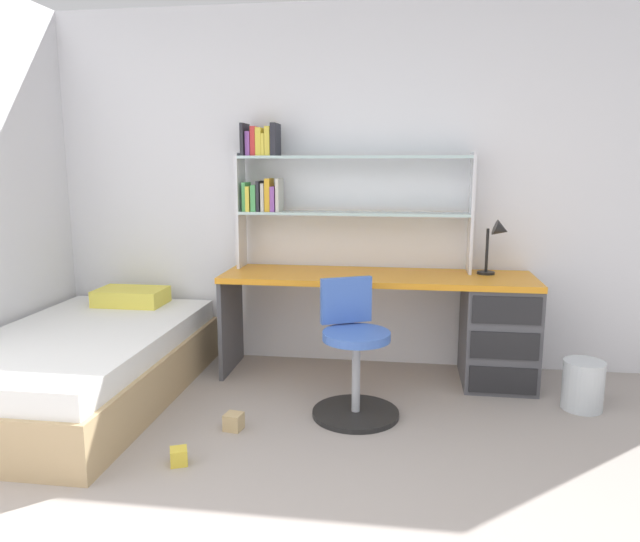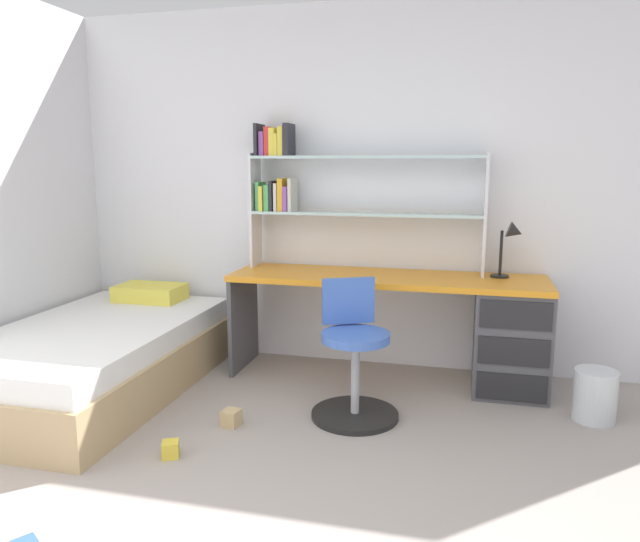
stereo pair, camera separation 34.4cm
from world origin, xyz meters
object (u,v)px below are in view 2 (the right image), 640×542
at_px(swivel_chair, 354,363).
at_px(bed_platform, 96,357).
at_px(desk_lamp, 511,241).
at_px(waste_bin, 595,395).
at_px(toy_block_yellow_1, 171,449).
at_px(toy_block_natural_0, 231,418).
at_px(bookshelf_hutch, 327,184).
at_px(desk, 472,325).

xyz_separation_m(swivel_chair, bed_platform, (-1.74, -0.01, -0.10)).
xyz_separation_m(desk_lamp, bed_platform, (-2.64, -0.77, -0.76)).
relative_size(swivel_chair, waste_bin, 2.66).
bearing_deg(toy_block_yellow_1, toy_block_natural_0, 69.16).
xyz_separation_m(bed_platform, toy_block_natural_0, (1.08, -0.31, -0.18)).
bearing_deg(bookshelf_hutch, swivel_chair, -66.45).
bearing_deg(bookshelf_hutch, toy_block_natural_0, -103.93).
height_order(desk, swivel_chair, swivel_chair).
xyz_separation_m(swivel_chair, waste_bin, (1.38, 0.28, -0.17)).
distance_m(desk_lamp, toy_block_yellow_1, 2.47).
xyz_separation_m(desk, toy_block_natural_0, (-1.33, -0.98, -0.38)).
bearing_deg(bed_platform, bookshelf_hutch, 31.97).
xyz_separation_m(waste_bin, toy_block_natural_0, (-2.04, -0.59, -0.10)).
height_order(bed_platform, toy_block_yellow_1, bed_platform).
height_order(bookshelf_hutch, desk_lamp, bookshelf_hutch).
bearing_deg(toy_block_natural_0, desk_lamp, 34.50).
relative_size(desk, desk_lamp, 5.58).
bearing_deg(waste_bin, desk_lamp, 135.24).
bearing_deg(desk, toy_block_natural_0, -143.51).
xyz_separation_m(bookshelf_hutch, desk_lamp, (1.27, -0.09, -0.36)).
relative_size(bookshelf_hutch, toy_block_yellow_1, 19.77).
relative_size(toy_block_natural_0, toy_block_yellow_1, 1.13).
bearing_deg(bed_platform, toy_block_natural_0, -15.72).
bearing_deg(bed_platform, swivel_chair, 0.37).
distance_m(bookshelf_hutch, toy_block_yellow_1, 2.10).
height_order(desk_lamp, swivel_chair, desk_lamp).
xyz_separation_m(bed_platform, waste_bin, (3.13, 0.29, -0.07)).
xyz_separation_m(desk_lamp, toy_block_natural_0, (-1.56, -1.07, -0.94)).
xyz_separation_m(desk_lamp, toy_block_yellow_1, (-1.72, -1.49, -0.95)).
bearing_deg(swivel_chair, toy_block_yellow_1, -137.90).
distance_m(waste_bin, toy_block_yellow_1, 2.43).
height_order(desk, waste_bin, desk).
bearing_deg(swivel_chair, bed_platform, -179.63).
bearing_deg(desk_lamp, desk, -159.05).
xyz_separation_m(desk, toy_block_yellow_1, (-1.49, -1.41, -0.38)).
height_order(swivel_chair, waste_bin, swivel_chair).
bearing_deg(desk, bookshelf_hutch, 170.30).
height_order(bed_platform, waste_bin, bed_platform).
relative_size(desk_lamp, toy_block_yellow_1, 4.55).
bearing_deg(waste_bin, toy_block_yellow_1, -155.28).
xyz_separation_m(desk, bed_platform, (-2.41, -0.68, -0.20)).
distance_m(bookshelf_hutch, desk_lamp, 1.32).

